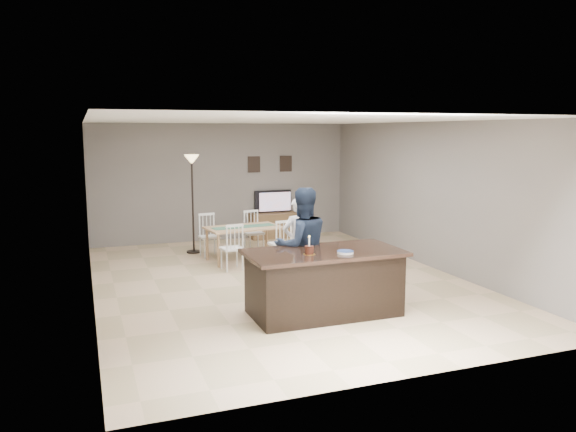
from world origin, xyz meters
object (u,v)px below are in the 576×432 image
object	(u,v)px
television	(274,202)
plate_stack	(345,252)
woman	(298,243)
floor_lamp	(192,177)
tv_console	(275,225)
man	(302,246)
kitchen_island	(324,282)
dining_table	(244,233)
birthday_cake	(309,250)

from	to	relation	value
television	plate_stack	bearing A→B (deg)	80.37
television	woman	size ratio (longest dim) A/B	0.61
plate_stack	floor_lamp	distance (m)	5.03
tv_console	man	xyz separation A→B (m)	(-1.29, -5.00, 0.56)
floor_lamp	plate_stack	bearing A→B (deg)	-76.81
woman	man	xyz separation A→B (m)	(-0.24, -0.78, 0.11)
television	man	bearing A→B (deg)	75.67
kitchen_island	dining_table	distance (m)	3.56
tv_console	plate_stack	size ratio (longest dim) A/B	5.31
dining_table	kitchen_island	bearing A→B (deg)	-94.10
kitchen_island	woman	world-z (taller)	woman
dining_table	floor_lamp	distance (m)	1.67
birthday_cake	woman	bearing A→B (deg)	74.07
television	dining_table	bearing A→B (deg)	57.19
television	birthday_cake	size ratio (longest dim) A/B	3.61
kitchen_island	woman	bearing A→B (deg)	83.79
dining_table	tv_console	bearing A→B (deg)	49.84
kitchen_island	plate_stack	world-z (taller)	plate_stack
kitchen_island	man	bearing A→B (deg)	99.41
kitchen_island	birthday_cake	bearing A→B (deg)	-154.15
tv_console	plate_stack	bearing A→B (deg)	-99.74
woman	kitchen_island	bearing A→B (deg)	79.96
man	plate_stack	world-z (taller)	man
man	dining_table	xyz separation A→B (m)	(-0.05, 2.98, -0.31)
floor_lamp	kitchen_island	bearing A→B (deg)	-78.48
plate_stack	tv_console	bearing A→B (deg)	80.26
birthday_cake	floor_lamp	world-z (taller)	floor_lamp
birthday_cake	plate_stack	distance (m)	0.49
birthday_cake	floor_lamp	bearing A→B (deg)	97.95
television	floor_lamp	bearing A→B (deg)	25.94
kitchen_island	television	world-z (taller)	television
man	floor_lamp	distance (m)	4.18
television	woman	bearing A→B (deg)	76.21
man	tv_console	bearing A→B (deg)	-102.88
dining_table	floor_lamp	size ratio (longest dim) A/B	0.85
man	television	bearing A→B (deg)	-102.68
kitchen_island	birthday_cake	distance (m)	0.59
kitchen_island	tv_console	distance (m)	5.70
plate_stack	birthday_cake	bearing A→B (deg)	165.78
tv_console	television	bearing A→B (deg)	90.00
plate_stack	dining_table	size ratio (longest dim) A/B	0.13
kitchen_island	birthday_cake	xyz separation A→B (m)	(-0.28, -0.13, 0.51)
tv_console	plate_stack	xyz separation A→B (m)	(-1.00, -5.82, 0.62)
plate_stack	floor_lamp	size ratio (longest dim) A/B	0.11
tv_console	television	size ratio (longest dim) A/B	1.31
tv_console	man	size ratio (longest dim) A/B	0.70
television	birthday_cake	xyz separation A→B (m)	(-1.48, -5.77, 0.10)
birthday_cake	kitchen_island	bearing A→B (deg)	25.85
woman	birthday_cake	size ratio (longest dim) A/B	5.91
birthday_cake	dining_table	xyz separation A→B (m)	(0.13, 3.69, -0.40)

